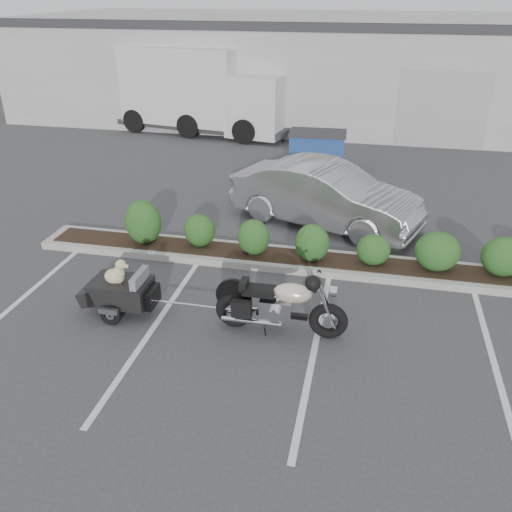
% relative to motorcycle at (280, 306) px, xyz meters
% --- Properties ---
extents(ground, '(90.00, 90.00, 0.00)m').
position_rel_motorcycle_xyz_m(ground, '(-0.58, 0.28, -0.50)').
color(ground, '#38383A').
rests_on(ground, ground).
extents(planter_kerb, '(12.00, 1.00, 0.15)m').
position_rel_motorcycle_xyz_m(planter_kerb, '(0.42, 2.48, -0.43)').
color(planter_kerb, '#9E9E93').
rests_on(planter_kerb, ground).
extents(building, '(26.00, 10.00, 4.00)m').
position_rel_motorcycle_xyz_m(building, '(-0.58, 17.28, 1.50)').
color(building, '#9EA099').
rests_on(building, ground).
extents(motorcycle, '(2.18, 0.73, 1.26)m').
position_rel_motorcycle_xyz_m(motorcycle, '(0.00, 0.00, 0.00)').
color(motorcycle, black).
rests_on(motorcycle, ground).
extents(pet_trailer, '(1.73, 0.96, 1.04)m').
position_rel_motorcycle_xyz_m(pet_trailer, '(-2.78, 0.02, -0.06)').
color(pet_trailer, black).
rests_on(pet_trailer, ground).
extents(sedan, '(4.72, 3.01, 1.47)m').
position_rel_motorcycle_xyz_m(sedan, '(0.25, 4.66, 0.23)').
color(sedan, '#B4B4BC').
rests_on(sedan, ground).
extents(dumpster, '(1.77, 1.25, 1.13)m').
position_rel_motorcycle_xyz_m(dumpster, '(-0.44, 9.04, 0.07)').
color(dumpster, navy).
rests_on(dumpster, ground).
extents(delivery_truck, '(7.09, 3.31, 3.12)m').
position_rel_motorcycle_xyz_m(delivery_truck, '(-5.19, 12.80, 1.00)').
color(delivery_truck, silver).
rests_on(delivery_truck, ground).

